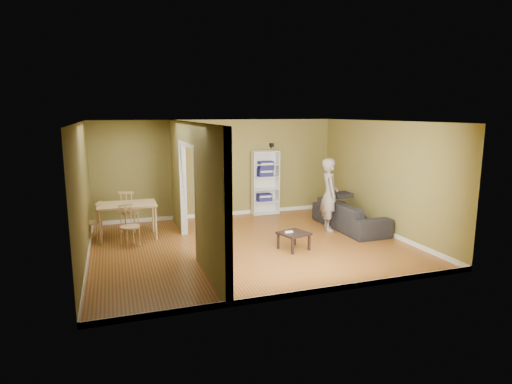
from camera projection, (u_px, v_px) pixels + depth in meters
room_shell at (250, 185)px, 8.90m from camera, size 6.50×6.50×6.50m
partition at (193, 188)px, 8.52m from camera, size 0.22×5.50×2.60m
wall_speaker at (272, 145)px, 11.77m from camera, size 0.10×0.10×0.10m
sofa at (350, 211)px, 10.36m from camera, size 2.29×1.02×0.86m
person at (330, 188)px, 10.11m from camera, size 0.87×0.75×2.03m
bookshelf at (265, 183)px, 11.79m from camera, size 0.74×0.32×1.76m
paper_box_navy_a at (264, 197)px, 11.82m from camera, size 0.39×0.25×0.20m
paper_box_navy_b at (265, 173)px, 11.70m from camera, size 0.40×0.26×0.21m
paper_box_navy_c at (266, 165)px, 11.67m from camera, size 0.40×0.26×0.21m
coffee_table at (294, 235)px, 8.77m from camera, size 0.54×0.54×0.36m
game_controller at (289, 232)px, 8.75m from camera, size 0.17×0.04×0.03m
dining_table at (127, 207)px, 9.51m from camera, size 1.26×0.84×0.79m
chair_left at (93, 221)px, 9.35m from camera, size 0.51×0.51×0.87m
chair_near at (130, 226)px, 8.98m from camera, size 0.53×0.53×0.88m
chair_far at (129, 211)px, 10.11m from camera, size 0.58×0.58×0.99m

